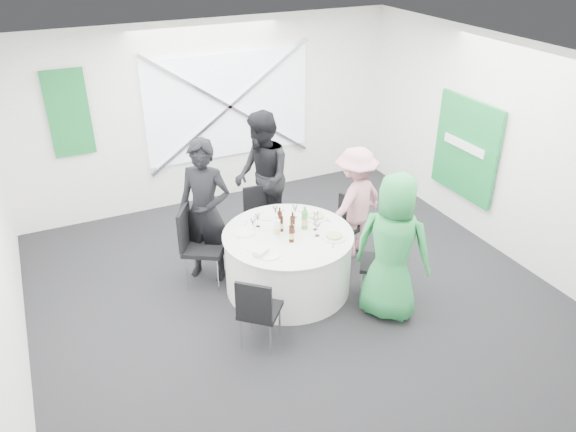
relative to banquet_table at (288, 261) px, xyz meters
name	(u,v)px	position (x,y,z in m)	size (l,w,h in m)	color
floor	(295,295)	(0.00, -0.20, -0.38)	(6.00, 6.00, 0.00)	black
ceiling	(297,64)	(0.00, -0.20, 2.42)	(6.00, 6.00, 0.00)	white
wall_back	(210,114)	(0.00, 2.80, 1.02)	(6.00, 6.00, 0.00)	silver
wall_front	(490,368)	(0.00, -3.20, 1.02)	(6.00, 6.00, 0.00)	silver
wall_right	(503,149)	(3.00, -0.20, 1.02)	(6.00, 6.00, 0.00)	silver
window_panel	(229,106)	(0.30, 2.76, 1.12)	(2.60, 0.03, 1.60)	silver
window_brace_a	(230,106)	(0.30, 2.72, 1.12)	(0.05, 0.05, 3.16)	silver
window_brace_b	(230,106)	(0.30, 2.72, 1.12)	(0.05, 0.05, 3.16)	silver
green_banner	(69,114)	(-2.00, 2.75, 1.32)	(0.55, 0.04, 1.20)	#156D32
green_sign	(466,148)	(2.94, 0.40, 0.82)	(0.05, 1.20, 1.40)	#177F38
banquet_table	(288,261)	(0.00, 0.00, 0.00)	(1.56, 1.56, 0.76)	silver
chair_back	(259,212)	(0.08, 1.12, 0.11)	(0.41, 0.42, 0.84)	black
chair_back_left	(196,240)	(-0.96, 0.58, 0.23)	(0.65, 0.64, 1.03)	black
chair_back_right	(344,223)	(0.99, 0.37, 0.10)	(0.49, 0.49, 0.83)	black
chair_front_right	(387,258)	(0.96, -0.67, 0.17)	(0.60, 0.59, 0.94)	black
chair_front_left	(257,308)	(-0.76, -0.86, 0.14)	(0.57, 0.57, 0.89)	black
person_man_back_left	(205,212)	(-0.79, 0.67, 0.54)	(0.67, 0.44, 1.83)	black
person_man_back	(262,178)	(0.21, 1.28, 0.54)	(0.89, 0.49, 1.84)	black
person_woman_pink	(355,202)	(1.15, 0.37, 0.38)	(0.98, 0.45, 1.51)	pink
person_woman_green	(393,248)	(0.83, -0.94, 0.49)	(0.85, 0.55, 1.74)	#279045
plate_back	(267,216)	(-0.05, 0.51, 0.39)	(0.26, 0.26, 0.01)	silver
plate_back_left	(245,232)	(-0.45, 0.24, 0.39)	(0.26, 0.26, 0.01)	silver
plate_back_right	(316,217)	(0.49, 0.21, 0.40)	(0.28, 0.28, 0.04)	silver
plate_front_right	(334,236)	(0.45, -0.31, 0.40)	(0.29, 0.29, 0.04)	silver
plate_front_left	(269,254)	(-0.38, -0.32, 0.39)	(0.27, 0.27, 0.01)	silver
napkin	(261,252)	(-0.47, -0.28, 0.42)	(0.16, 0.11, 0.04)	silver
beer_bottle_a	(281,224)	(-0.05, 0.10, 0.47)	(0.06, 0.06, 0.25)	#351709
beer_bottle_b	(280,220)	(-0.03, 0.17, 0.48)	(0.06, 0.06, 0.27)	#351709
beer_bottle_c	(293,225)	(0.06, 0.01, 0.48)	(0.06, 0.06, 0.27)	#351709
beer_bottle_d	(292,234)	(-0.04, -0.18, 0.48)	(0.06, 0.06, 0.26)	#351709
green_water_bottle	(305,220)	(0.24, 0.04, 0.49)	(0.08, 0.08, 0.29)	green
clear_water_bottle	(277,229)	(-0.15, -0.02, 0.49)	(0.08, 0.08, 0.29)	white
wine_glass_a	(258,217)	(-0.25, 0.32, 0.50)	(0.07, 0.07, 0.17)	white
wine_glass_b	(275,210)	(0.02, 0.41, 0.50)	(0.07, 0.07, 0.17)	white
wine_glass_c	(316,216)	(0.40, 0.06, 0.50)	(0.07, 0.07, 0.17)	white
wine_glass_d	(253,222)	(-0.35, 0.22, 0.50)	(0.07, 0.07, 0.17)	white
wine_glass_e	(317,227)	(0.29, -0.19, 0.50)	(0.07, 0.07, 0.17)	white
wine_glass_f	(316,220)	(0.34, -0.05, 0.50)	(0.07, 0.07, 0.17)	white
wine_glass_g	(295,209)	(0.25, 0.33, 0.50)	(0.07, 0.07, 0.17)	white
fork_a	(333,245)	(0.36, -0.45, 0.38)	(0.01, 0.15, 0.01)	silver
knife_a	(337,235)	(0.51, -0.27, 0.38)	(0.01, 0.15, 0.01)	silver
fork_b	(246,223)	(-0.35, 0.45, 0.38)	(0.01, 0.15, 0.01)	silver
knife_b	(239,236)	(-0.54, 0.19, 0.38)	(0.01, 0.15, 0.01)	silver
fork_c	(326,220)	(0.57, 0.11, 0.38)	(0.01, 0.15, 0.01)	silver
knife_c	(297,211)	(0.35, 0.46, 0.38)	(0.01, 0.15, 0.01)	silver
fork_d	(280,211)	(0.15, 0.56, 0.38)	(0.01, 0.15, 0.01)	silver
knife_d	(258,216)	(-0.15, 0.56, 0.38)	(0.01, 0.15, 0.01)	silver
fork_e	(251,252)	(-0.54, -0.19, 0.38)	(0.01, 0.15, 0.01)	silver
knife_e	(277,259)	(-0.35, -0.45, 0.38)	(0.01, 0.15, 0.01)	silver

